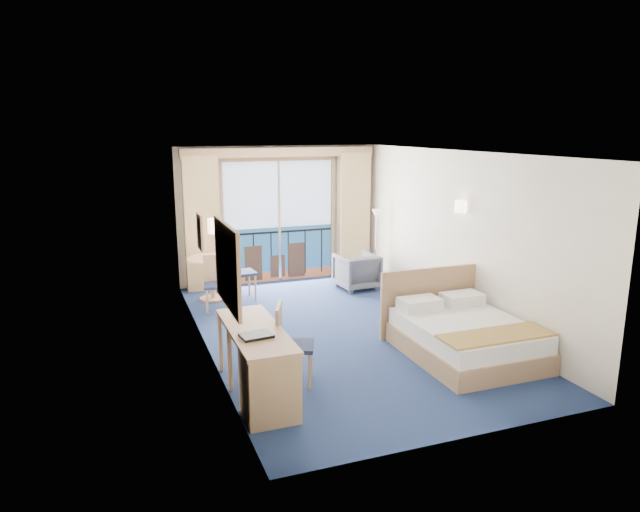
{
  "coord_description": "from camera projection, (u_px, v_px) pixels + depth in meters",
  "views": [
    {
      "loc": [
        -3.13,
        -7.6,
        3.05
      ],
      "look_at": [
        -0.25,
        0.2,
        1.16
      ],
      "focal_mm": 32.0,
      "sensor_mm": 36.0,
      "label": 1
    }
  ],
  "objects": [
    {
      "name": "phone",
      "position": [
        441.0,
        285.0,
        9.1
      ],
      "size": [
        0.21,
        0.19,
        0.08
      ],
      "primitive_type": "cube",
      "rotation": [
        0.0,
        0.0,
        -0.28
      ],
      "color": "white",
      "rests_on": "nightstand"
    },
    {
      "name": "folder",
      "position": [
        256.0,
        335.0,
        6.23
      ],
      "size": [
        0.37,
        0.29,
        0.03
      ],
      "primitive_type": "cube",
      "rotation": [
        0.0,
        0.0,
        0.12
      ],
      "color": "black",
      "rests_on": "desk"
    },
    {
      "name": "curtain_right",
      "position": [
        353.0,
        215.0,
        11.74
      ],
      "size": [
        0.65,
        0.22,
        2.55
      ],
      "primitive_type": "cube",
      "color": "tan",
      "rests_on": "room_walls"
    },
    {
      "name": "table_chair_b",
      "position": [
        216.0,
        279.0,
        9.65
      ],
      "size": [
        0.46,
        0.47,
        0.94
      ],
      "rotation": [
        0.0,
        0.0,
        -0.16
      ],
      "color": "#1D2545",
      "rests_on": "ground"
    },
    {
      "name": "mirror",
      "position": [
        227.0,
        266.0,
        6.3
      ],
      "size": [
        0.05,
        1.25,
        0.95
      ],
      "color": "tan",
      "rests_on": "room_walls"
    },
    {
      "name": "curtain_left",
      "position": [
        202.0,
        224.0,
        10.69
      ],
      "size": [
        0.65,
        0.22,
        2.55
      ],
      "primitive_type": "cube",
      "color": "tan",
      "rests_on": "room_walls"
    },
    {
      "name": "wall_print",
      "position": [
        200.0,
        232.0,
        8.08
      ],
      "size": [
        0.04,
        0.42,
        0.52
      ],
      "color": "tan",
      "rests_on": "room_walls"
    },
    {
      "name": "room_walls",
      "position": [
        341.0,
        216.0,
        8.29
      ],
      "size": [
        4.04,
        6.54,
        2.72
      ],
      "color": "silver",
      "rests_on": "ground"
    },
    {
      "name": "sconce_right",
      "position": [
        461.0,
        207.0,
        8.79
      ],
      "size": [
        0.18,
        0.18,
        0.18
      ],
      "primitive_type": "cylinder",
      "color": "beige",
      "rests_on": "room_walls"
    },
    {
      "name": "desk_chair",
      "position": [
        289.0,
        339.0,
        6.84
      ],
      "size": [
        0.56,
        0.56,
        0.99
      ],
      "rotation": [
        0.0,
        0.0,
        1.19
      ],
      "color": "#1D2545",
      "rests_on": "ground"
    },
    {
      "name": "table_chair_a",
      "position": [
        238.0,
        269.0,
        10.19
      ],
      "size": [
        0.48,
        0.47,
        1.02
      ],
      "rotation": [
        0.0,
        0.0,
        1.66
      ],
      "color": "#1D2545",
      "rests_on": "ground"
    },
    {
      "name": "bed",
      "position": [
        463.0,
        335.0,
        7.75
      ],
      "size": [
        1.62,
        1.93,
        1.02
      ],
      "color": "tan",
      "rests_on": "ground"
    },
    {
      "name": "armchair",
      "position": [
        357.0,
        271.0,
        10.96
      ],
      "size": [
        0.79,
        0.81,
        0.68
      ],
      "primitive_type": "imported",
      "rotation": [
        0.0,
        0.0,
        3.23
      ],
      "color": "#3F424C",
      "rests_on": "ground"
    },
    {
      "name": "floor_lamp",
      "position": [
        376.0,
        228.0,
        11.19
      ],
      "size": [
        0.2,
        0.2,
        1.48
      ],
      "color": "silver",
      "rests_on": "ground"
    },
    {
      "name": "round_table",
      "position": [
        212.0,
        268.0,
        10.2
      ],
      "size": [
        0.87,
        0.87,
        0.78
      ],
      "color": "tan",
      "rests_on": "ground"
    },
    {
      "name": "floor",
      "position": [
        340.0,
        332.0,
        8.68
      ],
      "size": [
        6.5,
        6.5,
        0.0
      ],
      "primitive_type": "plane",
      "color": "navy",
      "rests_on": "ground"
    },
    {
      "name": "pelmet",
      "position": [
        280.0,
        152.0,
        10.95
      ],
      "size": [
        3.8,
        0.25,
        0.18
      ],
      "primitive_type": "cube",
      "color": "tan",
      "rests_on": "room_walls"
    },
    {
      "name": "desk_lamp",
      "position": [
        236.0,
        287.0,
        6.92
      ],
      "size": [
        0.12,
        0.12,
        0.46
      ],
      "color": "silver",
      "rests_on": "desk"
    },
    {
      "name": "balcony_door",
      "position": [
        279.0,
        225.0,
        11.37
      ],
      "size": [
        2.36,
        0.03,
        2.52
      ],
      "color": "navy",
      "rests_on": "room_walls"
    },
    {
      "name": "desk",
      "position": [
        266.0,
        374.0,
        6.14
      ],
      "size": [
        0.59,
        1.72,
        0.81
      ],
      "color": "tan",
      "rests_on": "ground"
    },
    {
      "name": "nightstand",
      "position": [
        443.0,
        304.0,
        9.16
      ],
      "size": [
        0.42,
        0.4,
        0.55
      ],
      "primitive_type": "cube",
      "color": "#9C7852",
      "rests_on": "ground"
    },
    {
      "name": "sconce_left",
      "position": [
        215.0,
        226.0,
        7.07
      ],
      "size": [
        0.18,
        0.18,
        0.18
      ],
      "primitive_type": "cylinder",
      "color": "beige",
      "rests_on": "room_walls"
    }
  ]
}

